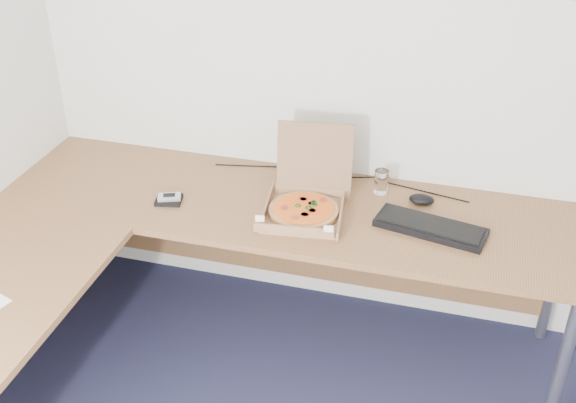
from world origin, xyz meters
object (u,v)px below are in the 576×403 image
(drinking_glass, at_px, (381,182))
(desk, at_px, (177,253))
(pizza_box, at_px, (305,205))
(wallet, at_px, (169,200))
(keyboard, at_px, (430,227))

(drinking_glass, bearing_deg, desk, -138.21)
(pizza_box, bearing_deg, desk, -145.63)
(desk, height_order, pizza_box, pizza_box)
(pizza_box, relative_size, wallet, 3.46)
(keyboard, bearing_deg, pizza_box, -167.19)
(desk, bearing_deg, pizza_box, 41.29)
(drinking_glass, bearing_deg, keyboard, -45.77)
(pizza_box, xyz_separation_m, keyboard, (0.53, 0.01, -0.03))
(wallet, bearing_deg, pizza_box, -5.85)
(wallet, bearing_deg, drinking_glass, 8.18)
(desk, bearing_deg, drinking_glass, 41.79)
(wallet, bearing_deg, desk, -74.10)
(desk, height_order, keyboard, keyboard)
(pizza_box, relative_size, keyboard, 0.86)
(desk, distance_m, keyboard, 1.03)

